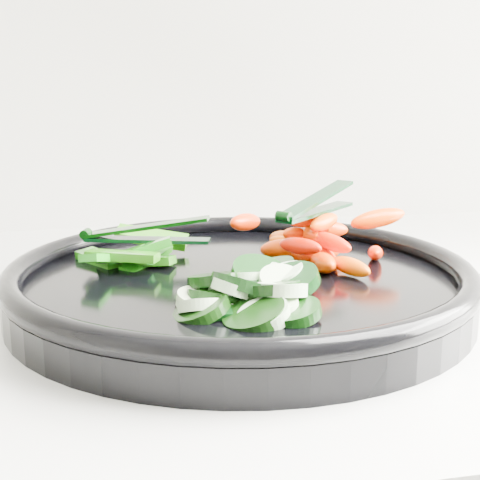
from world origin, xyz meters
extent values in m
cylinder|color=black|center=(0.30, 1.65, 0.94)|extent=(0.48, 0.48, 0.02)
torus|color=black|center=(0.30, 1.65, 0.96)|extent=(0.49, 0.49, 0.02)
cylinder|color=black|center=(0.29, 1.55, 0.96)|extent=(0.06, 0.06, 0.03)
cylinder|color=beige|center=(0.30, 1.54, 0.96)|extent=(0.05, 0.05, 0.02)
cylinder|color=black|center=(0.27, 1.58, 0.96)|extent=(0.05, 0.05, 0.03)
cylinder|color=#B4CFA5|center=(0.26, 1.57, 0.96)|extent=(0.04, 0.04, 0.02)
cylinder|color=black|center=(0.28, 1.59, 0.96)|extent=(0.05, 0.05, 0.03)
cylinder|color=#D6F2C2|center=(0.28, 1.58, 0.96)|extent=(0.04, 0.04, 0.02)
cylinder|color=black|center=(0.32, 1.55, 0.96)|extent=(0.06, 0.06, 0.02)
cylinder|color=#D6F0C0|center=(0.31, 1.55, 0.96)|extent=(0.05, 0.05, 0.02)
cylinder|color=black|center=(0.27, 1.60, 0.96)|extent=(0.06, 0.06, 0.02)
cylinder|color=#D3EEBE|center=(0.28, 1.60, 0.96)|extent=(0.05, 0.05, 0.02)
cylinder|color=black|center=(0.27, 1.59, 0.96)|extent=(0.06, 0.06, 0.02)
cylinder|color=beige|center=(0.27, 1.59, 0.96)|extent=(0.03, 0.03, 0.01)
cylinder|color=black|center=(0.27, 1.57, 0.96)|extent=(0.05, 0.05, 0.01)
cylinder|color=beige|center=(0.26, 1.58, 0.96)|extent=(0.05, 0.05, 0.02)
cylinder|color=black|center=(0.26, 1.57, 0.96)|extent=(0.04, 0.04, 0.02)
cylinder|color=beige|center=(0.27, 1.58, 0.96)|extent=(0.04, 0.04, 0.02)
cylinder|color=black|center=(0.32, 1.58, 0.97)|extent=(0.05, 0.05, 0.03)
cylinder|color=#D2EEBE|center=(0.32, 1.59, 0.97)|extent=(0.05, 0.05, 0.03)
cylinder|color=black|center=(0.27, 1.60, 0.97)|extent=(0.05, 0.05, 0.02)
cylinder|color=beige|center=(0.30, 1.60, 0.97)|extent=(0.03, 0.03, 0.01)
cylinder|color=black|center=(0.29, 1.58, 0.97)|extent=(0.06, 0.05, 0.03)
cylinder|color=#B2CEA5|center=(0.28, 1.57, 0.97)|extent=(0.03, 0.03, 0.02)
cylinder|color=black|center=(0.31, 1.60, 0.97)|extent=(0.06, 0.06, 0.03)
cylinder|color=#D7F1C1|center=(0.32, 1.58, 0.97)|extent=(0.05, 0.05, 0.03)
cylinder|color=black|center=(0.32, 1.62, 0.97)|extent=(0.04, 0.04, 0.02)
cylinder|color=#CFEEBE|center=(0.31, 1.60, 0.97)|extent=(0.04, 0.03, 0.02)
cylinder|color=black|center=(0.31, 1.57, 0.97)|extent=(0.05, 0.05, 0.02)
cylinder|color=#CCEDBD|center=(0.32, 1.56, 0.97)|extent=(0.04, 0.04, 0.02)
ellipsoid|color=#FF4700|center=(0.38, 1.67, 0.96)|extent=(0.02, 0.05, 0.03)
ellipsoid|color=#EF5D00|center=(0.39, 1.64, 0.96)|extent=(0.03, 0.05, 0.02)
ellipsoid|color=#E45500|center=(0.36, 1.71, 0.96)|extent=(0.05, 0.05, 0.03)
ellipsoid|color=#F01900|center=(0.43, 1.67, 0.96)|extent=(0.03, 0.04, 0.02)
ellipsoid|color=red|center=(0.37, 1.69, 0.96)|extent=(0.03, 0.05, 0.02)
ellipsoid|color=#EF2100|center=(0.37, 1.65, 0.96)|extent=(0.02, 0.05, 0.03)
ellipsoid|color=#E15800|center=(0.38, 1.69, 0.96)|extent=(0.05, 0.03, 0.02)
ellipsoid|color=#FF6100|center=(0.37, 1.74, 0.96)|extent=(0.03, 0.05, 0.03)
ellipsoid|color=#DB5000|center=(0.36, 1.72, 0.96)|extent=(0.03, 0.04, 0.02)
ellipsoid|color=#FC0D00|center=(0.36, 1.66, 0.98)|extent=(0.04, 0.05, 0.02)
ellipsoid|color=#FF5E00|center=(0.39, 1.72, 0.98)|extent=(0.02, 0.05, 0.02)
ellipsoid|color=#EB3B00|center=(0.38, 1.69, 0.98)|extent=(0.02, 0.05, 0.03)
ellipsoid|color=red|center=(0.38, 1.66, 0.98)|extent=(0.03, 0.05, 0.02)
ellipsoid|color=#F33C00|center=(0.37, 1.70, 0.98)|extent=(0.04, 0.04, 0.02)
ellipsoid|color=#FE3A00|center=(0.40, 1.72, 0.98)|extent=(0.06, 0.03, 0.02)
ellipsoid|color=#FF6400|center=(0.38, 1.70, 0.99)|extent=(0.04, 0.02, 0.02)
ellipsoid|color=#F61400|center=(0.32, 1.70, 0.99)|extent=(0.04, 0.04, 0.02)
ellipsoid|color=#FF3400|center=(0.38, 1.68, 0.99)|extent=(0.04, 0.04, 0.02)
ellipsoid|color=#F75500|center=(0.44, 1.69, 0.99)|extent=(0.06, 0.03, 0.02)
cube|color=#0A7012|center=(0.24, 1.71, 0.96)|extent=(0.04, 0.06, 0.03)
cube|color=#226B0A|center=(0.23, 1.70, 0.96)|extent=(0.05, 0.04, 0.01)
cube|color=#22700A|center=(0.23, 1.71, 0.96)|extent=(0.05, 0.06, 0.02)
cube|color=#17710A|center=(0.19, 1.72, 0.96)|extent=(0.04, 0.05, 0.01)
cube|color=#1F6509|center=(0.20, 1.71, 0.96)|extent=(0.03, 0.07, 0.03)
cube|color=#216A0A|center=(0.23, 1.70, 0.97)|extent=(0.06, 0.02, 0.02)
cube|color=#16700A|center=(0.19, 1.68, 0.97)|extent=(0.03, 0.05, 0.02)
cube|color=#186D0A|center=(0.21, 1.68, 0.97)|extent=(0.06, 0.04, 0.01)
cube|color=#1A6A0A|center=(0.24, 1.75, 0.97)|extent=(0.07, 0.04, 0.02)
cylinder|color=black|center=(0.34, 1.65, 1.00)|extent=(0.01, 0.01, 0.01)
cube|color=black|center=(0.38, 1.69, 1.00)|extent=(0.09, 0.09, 0.00)
cube|color=black|center=(0.38, 1.69, 1.01)|extent=(0.09, 0.09, 0.02)
cylinder|color=black|center=(0.18, 1.73, 0.98)|extent=(0.01, 0.01, 0.01)
cube|color=black|center=(0.23, 1.72, 0.97)|extent=(0.11, 0.05, 0.00)
cube|color=black|center=(0.23, 1.72, 0.99)|extent=(0.11, 0.05, 0.02)
camera|label=1|loc=(0.20, 1.14, 1.10)|focal=50.00mm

